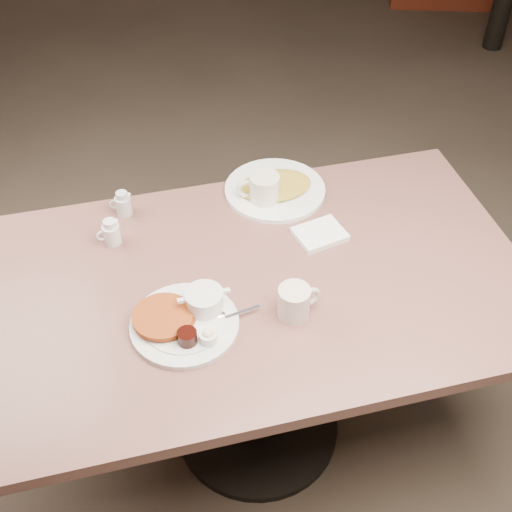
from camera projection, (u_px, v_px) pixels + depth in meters
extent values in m
cube|color=#4C3F33|center=(257.00, 428.00, 2.33)|extent=(7.00, 8.00, 0.02)
cube|color=#84564C|center=(258.00, 284.00, 1.82)|extent=(1.50, 0.90, 0.04)
cylinder|color=black|center=(258.00, 362.00, 2.06)|extent=(0.14, 0.14, 0.69)
cylinder|color=black|center=(257.00, 425.00, 2.31)|extent=(0.56, 0.56, 0.03)
cylinder|color=silver|center=(185.00, 324.00, 1.68)|extent=(0.29, 0.29, 0.01)
cylinder|color=silver|center=(184.00, 322.00, 1.67)|extent=(0.22, 0.22, 0.00)
cylinder|color=#993F14|center=(165.00, 318.00, 1.68)|extent=(0.17, 0.17, 0.01)
cylinder|color=#993F14|center=(163.00, 316.00, 1.66)|extent=(0.16, 0.16, 0.01)
cylinder|color=silver|center=(204.00, 300.00, 1.69)|extent=(0.10, 0.10, 0.05)
cube|color=silver|center=(182.00, 301.00, 1.67)|extent=(0.02, 0.01, 0.01)
cube|color=silver|center=(226.00, 291.00, 1.69)|extent=(0.02, 0.01, 0.01)
ellipsoid|color=white|center=(199.00, 297.00, 1.68)|extent=(0.05, 0.05, 0.03)
ellipsoid|color=white|center=(210.00, 298.00, 1.68)|extent=(0.04, 0.04, 0.02)
cylinder|color=black|center=(187.00, 337.00, 1.61)|extent=(0.05, 0.05, 0.04)
cylinder|color=silver|center=(208.00, 337.00, 1.62)|extent=(0.05, 0.05, 0.03)
ellipsoid|color=beige|center=(208.00, 334.00, 1.61)|extent=(0.03, 0.03, 0.02)
cube|color=silver|center=(240.00, 313.00, 1.69)|extent=(0.11, 0.03, 0.00)
ellipsoid|color=silver|center=(219.00, 315.00, 1.69)|extent=(0.03, 0.03, 0.01)
cylinder|color=beige|center=(294.00, 302.00, 1.68)|extent=(0.10, 0.10, 0.09)
cylinder|color=black|center=(295.00, 292.00, 1.65)|extent=(0.08, 0.08, 0.01)
torus|color=beige|center=(310.00, 297.00, 1.70)|extent=(0.06, 0.02, 0.06)
cube|color=white|center=(320.00, 234.00, 1.92)|extent=(0.16, 0.14, 0.02)
cylinder|color=white|center=(264.00, 190.00, 2.01)|extent=(0.11, 0.11, 0.10)
torus|color=white|center=(248.00, 189.00, 2.01)|extent=(0.07, 0.03, 0.07)
cylinder|color=white|center=(112.00, 234.00, 1.89)|extent=(0.06, 0.06, 0.06)
cylinder|color=white|center=(110.00, 224.00, 1.86)|extent=(0.04, 0.04, 0.02)
cone|color=white|center=(117.00, 223.00, 1.87)|extent=(0.02, 0.02, 0.02)
torus|color=white|center=(102.00, 236.00, 1.88)|extent=(0.04, 0.01, 0.04)
cylinder|color=beige|center=(124.00, 206.00, 1.98)|extent=(0.06, 0.06, 0.06)
cylinder|color=beige|center=(122.00, 195.00, 1.96)|extent=(0.04, 0.04, 0.02)
cone|color=beige|center=(128.00, 196.00, 1.96)|extent=(0.02, 0.02, 0.02)
torus|color=beige|center=(115.00, 204.00, 1.98)|extent=(0.03, 0.02, 0.03)
cylinder|color=white|center=(275.00, 190.00, 2.08)|extent=(0.34, 0.34, 0.01)
ellipsoid|color=gold|center=(275.00, 185.00, 2.06)|extent=(0.24, 0.18, 0.02)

